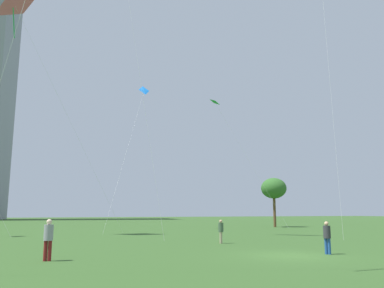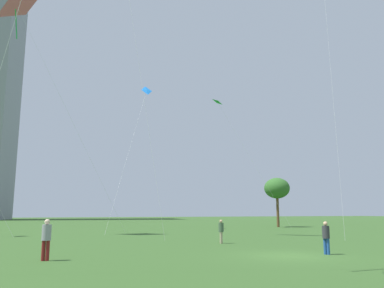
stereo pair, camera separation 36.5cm
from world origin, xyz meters
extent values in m
plane|color=#335623|center=(0.00, 0.00, 0.00)|extent=(280.00, 280.00, 0.00)
cylinder|color=#1E478C|center=(2.00, -0.11, 0.39)|extent=(0.14, 0.14, 0.77)
cylinder|color=#1E478C|center=(2.08, -0.25, 0.39)|extent=(0.14, 0.14, 0.77)
cylinder|color=#2D2D33|center=(2.04, -0.18, 1.08)|extent=(0.35, 0.35, 0.61)
sphere|color=tan|center=(2.04, -0.18, 1.49)|extent=(0.21, 0.21, 0.21)
cylinder|color=tan|center=(0.05, 7.80, 0.37)|extent=(0.14, 0.14, 0.75)
cylinder|color=tan|center=(0.15, 7.92, 0.37)|extent=(0.14, 0.14, 0.75)
cylinder|color=#3F593F|center=(0.10, 7.86, 1.04)|extent=(0.34, 0.34, 0.59)
sphere|color=tan|center=(0.10, 7.86, 1.44)|extent=(0.20, 0.20, 0.20)
cylinder|color=maroon|center=(-10.99, 2.11, 0.43)|extent=(0.16, 0.16, 0.85)
cylinder|color=maroon|center=(-10.83, 2.06, 0.43)|extent=(0.16, 0.16, 0.85)
cylinder|color=gray|center=(-10.91, 2.08, 1.19)|extent=(0.39, 0.39, 0.67)
sphere|color=beige|center=(-10.91, 2.08, 1.64)|extent=(0.23, 0.23, 0.23)
cylinder|color=silver|center=(11.28, 9.28, 13.25)|extent=(3.28, 4.46, 26.49)
cylinder|color=silver|center=(-2.59, 25.37, 8.55)|extent=(6.03, 9.46, 17.10)
pyramid|color=blue|center=(0.42, 30.06, 17.12)|extent=(1.04, 1.10, 1.12)
cylinder|color=silver|center=(-8.60, 23.28, 10.58)|extent=(11.53, 3.26, 21.16)
pyramid|color=#E5598C|center=(-14.38, 21.66, 21.19)|extent=(3.69, 3.26, 1.42)
cylinder|color=green|center=(-14.36, 21.65, 19.43)|extent=(0.39, 0.41, 2.83)
cylinder|color=silver|center=(14.24, 27.98, 8.28)|extent=(8.23, 3.94, 16.58)
pyramid|color=green|center=(10.15, 29.94, 16.60)|extent=(1.25, 1.15, 0.60)
cylinder|color=silver|center=(-4.63, 13.47, 14.99)|extent=(3.93, 4.00, 29.98)
cylinder|color=brown|center=(19.40, 30.66, 2.04)|extent=(0.36, 0.36, 4.07)
ellipsoid|color=#336628|center=(19.40, 30.66, 5.30)|extent=(3.50, 3.50, 2.86)
camera|label=1|loc=(-11.59, -16.27, 2.07)|focal=36.84mm
camera|label=2|loc=(-11.25, -16.40, 2.07)|focal=36.84mm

